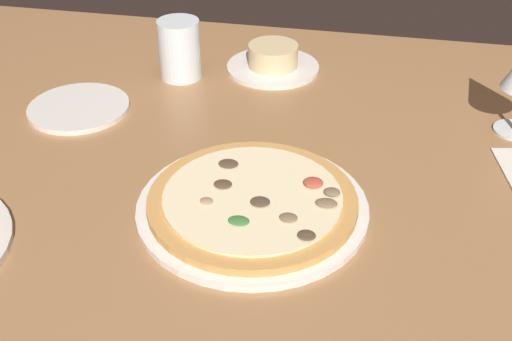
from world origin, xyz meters
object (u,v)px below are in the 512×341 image
object	(u,v)px
side_plate	(79,108)
pizza_main	(253,203)
ramekin_on_saucer	(273,60)
water_glass	(180,53)

from	to	relation	value
side_plate	pizza_main	bearing A→B (deg)	-31.62
side_plate	ramekin_on_saucer	bearing A→B (deg)	36.98
pizza_main	side_plate	distance (cm)	41.68
pizza_main	water_glass	world-z (taller)	water_glass
side_plate	water_glass	bearing A→B (deg)	49.82
pizza_main	ramekin_on_saucer	distance (cm)	44.92
pizza_main	ramekin_on_saucer	world-z (taller)	ramekin_on_saucer
water_glass	side_plate	bearing A→B (deg)	-130.18
ramekin_on_saucer	water_glass	xyz separation A→B (cm)	(-16.54, -6.55, 2.92)
ramekin_on_saucer	side_plate	xyz separation A→B (cm)	(-30.22, -22.76, -1.46)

